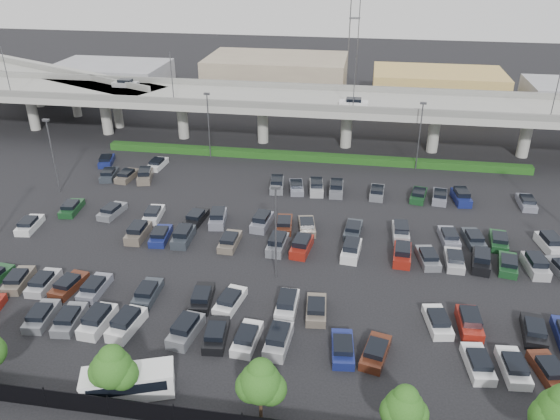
# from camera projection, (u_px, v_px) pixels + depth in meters

# --- Properties ---
(ground) EXTENTS (280.00, 280.00, 0.00)m
(ground) POSITION_uv_depth(u_px,v_px,m) (287.00, 239.00, 63.58)
(ground) COLOR black
(overpass) EXTENTS (150.00, 13.00, 15.80)m
(overpass) POSITION_uv_depth(u_px,v_px,m) (316.00, 105.00, 88.61)
(overpass) COLOR #97978F
(overpass) RESTS_ON ground
(on_ramp) EXTENTS (50.93, 30.13, 8.80)m
(on_ramp) POSITION_uv_depth(u_px,v_px,m) (55.00, 77.00, 105.83)
(on_ramp) COLOR #97978F
(on_ramp) RESTS_ON ground
(hedge) EXTENTS (66.00, 1.60, 1.10)m
(hedge) POSITION_uv_depth(u_px,v_px,m) (311.00, 157.00, 85.34)
(hedge) COLOR #173C11
(hedge) RESTS_ON ground
(tree_row) EXTENTS (65.07, 3.66, 5.94)m
(tree_row) POSITION_uv_depth(u_px,v_px,m) (242.00, 381.00, 38.53)
(tree_row) COLOR #332316
(tree_row) RESTS_ON ground
(shuttle_bus) EXTENTS (7.31, 4.55, 2.22)m
(shuttle_bus) POSITION_uv_depth(u_px,v_px,m) (128.00, 382.00, 41.58)
(shuttle_bus) COLOR silver
(shuttle_bus) RESTS_ON ground
(parked_cars) EXTENTS (63.34, 41.71, 1.67)m
(parked_cars) POSITION_uv_depth(u_px,v_px,m) (284.00, 255.00, 59.20)
(parked_cars) COLOR #665C50
(parked_cars) RESTS_ON ground
(light_poles) EXTENTS (66.90, 48.38, 10.30)m
(light_poles) POSITION_uv_depth(u_px,v_px,m) (255.00, 180.00, 63.11)
(light_poles) COLOR #47484C
(light_poles) RESTS_ON ground
(distant_buildings) EXTENTS (138.00, 24.00, 9.00)m
(distant_buildings) POSITION_uv_depth(u_px,v_px,m) (389.00, 83.00, 114.54)
(distant_buildings) COLOR gray
(distant_buildings) RESTS_ON ground
(comm_tower) EXTENTS (2.40, 2.40, 30.00)m
(comm_tower) POSITION_uv_depth(u_px,v_px,m) (355.00, 15.00, 121.10)
(comm_tower) COLOR #47484C
(comm_tower) RESTS_ON ground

